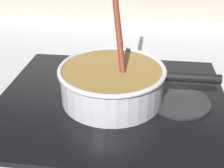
# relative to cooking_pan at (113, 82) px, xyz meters

# --- Properties ---
(ground) EXTENTS (2.40, 1.60, 0.04)m
(ground) POSITION_rel_cooking_pan_xyz_m (0.00, -0.08, -0.08)
(ground) COLOR #B7B7BC
(hob_plate) EXTENTS (0.56, 0.48, 0.01)m
(hob_plate) POSITION_rel_cooking_pan_xyz_m (-0.00, -0.00, -0.05)
(hob_plate) COLOR black
(hob_plate) RESTS_ON ground
(burner_ring) EXTENTS (0.17, 0.17, 0.01)m
(burner_ring) POSITION_rel_cooking_pan_xyz_m (-0.00, -0.00, -0.04)
(burner_ring) COLOR #592D0C
(burner_ring) RESTS_ON hob_plate
(spare_burner) EXTENTS (0.15, 0.15, 0.01)m
(spare_burner) POSITION_rel_cooking_pan_xyz_m (0.16, -0.00, -0.04)
(spare_burner) COLOR #262628
(spare_burner) RESTS_ON hob_plate
(cooking_pan) EXTENTS (0.38, 0.26, 0.31)m
(cooking_pan) POSITION_rel_cooking_pan_xyz_m (0.00, 0.00, 0.00)
(cooking_pan) COLOR silver
(cooking_pan) RESTS_ON hob_plate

